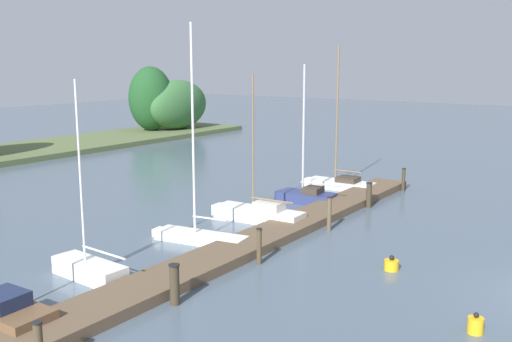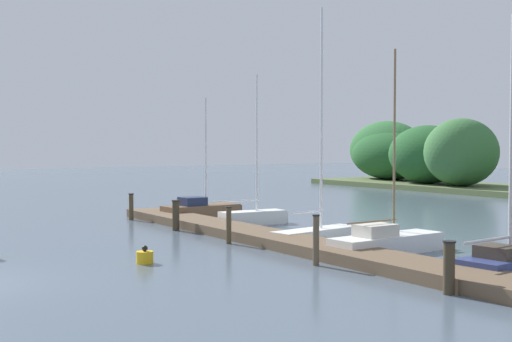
# 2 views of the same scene
# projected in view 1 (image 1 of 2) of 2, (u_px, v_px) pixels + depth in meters

# --- Properties ---
(dock_pier) EXTENTS (24.76, 1.80, 0.35)m
(dock_pier) POSITION_uv_depth(u_px,v_px,m) (267.00, 236.00, 22.50)
(dock_pier) COLOR brown
(dock_pier) RESTS_ON ground
(sailboat_1) EXTENTS (1.06, 3.43, 6.30)m
(sailboat_1) POSITION_uv_depth(u_px,v_px,m) (87.00, 267.00, 18.59)
(sailboat_1) COLOR white
(sailboat_1) RESTS_ON ground
(sailboat_2) EXTENTS (1.54, 4.01, 8.22)m
(sailboat_2) POSITION_uv_depth(u_px,v_px,m) (197.00, 233.00, 22.30)
(sailboat_2) COLOR white
(sailboat_2) RESTS_ON ground
(sailboat_3) EXTENTS (1.36, 4.37, 6.31)m
(sailboat_3) POSITION_uv_depth(u_px,v_px,m) (257.00, 213.00, 25.22)
(sailboat_3) COLOR white
(sailboat_3) RESTS_ON ground
(sailboat_4) EXTENTS (1.55, 3.43, 6.70)m
(sailboat_4) POSITION_uv_depth(u_px,v_px,m) (305.00, 194.00, 28.67)
(sailboat_4) COLOR navy
(sailboat_4) RESTS_ON ground
(sailboat_5) EXTENTS (1.42, 4.01, 7.64)m
(sailboat_5) POSITION_uv_depth(u_px,v_px,m) (338.00, 182.00, 31.79)
(sailboat_5) COLOR white
(sailboat_5) RESTS_ON ground
(mooring_piling_1) EXTENTS (0.32, 0.32, 1.20)m
(mooring_piling_1) POSITION_uv_depth(u_px,v_px,m) (175.00, 284.00, 16.50)
(mooring_piling_1) COLOR #3D3323
(mooring_piling_1) RESTS_ON ground
(mooring_piling_2) EXTENTS (0.20, 0.20, 1.26)m
(mooring_piling_2) POSITION_uv_depth(u_px,v_px,m) (259.00, 246.00, 19.82)
(mooring_piling_2) COLOR #4C3D28
(mooring_piling_2) RESTS_ON ground
(mooring_piling_3) EXTENTS (0.20, 0.20, 1.42)m
(mooring_piling_3) POSITION_uv_depth(u_px,v_px,m) (329.00, 214.00, 23.73)
(mooring_piling_3) COLOR brown
(mooring_piling_3) RESTS_ON ground
(mooring_piling_4) EXTENTS (0.30, 0.30, 1.21)m
(mooring_piling_4) POSITION_uv_depth(u_px,v_px,m) (369.00, 195.00, 27.53)
(mooring_piling_4) COLOR #3D3323
(mooring_piling_4) RESTS_ON ground
(mooring_piling_5) EXTENTS (0.21, 0.21, 1.24)m
(mooring_piling_5) POSITION_uv_depth(u_px,v_px,m) (403.00, 179.00, 31.09)
(mooring_piling_5) COLOR #3D3323
(mooring_piling_5) RESTS_ON ground
(channel_buoy_0) EXTENTS (0.48, 0.48, 0.51)m
(channel_buoy_0) POSITION_uv_depth(u_px,v_px,m) (391.00, 265.00, 19.31)
(channel_buoy_0) COLOR gold
(channel_buoy_0) RESTS_ON ground
(channel_buoy_1) EXTENTS (0.40, 0.40, 0.56)m
(channel_buoy_1) POSITION_uv_depth(u_px,v_px,m) (476.00, 325.00, 14.82)
(channel_buoy_1) COLOR gold
(channel_buoy_1) RESTS_ON ground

